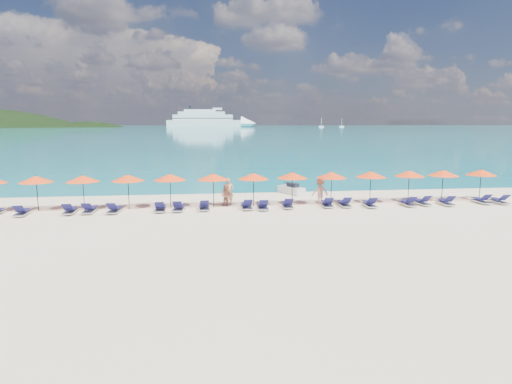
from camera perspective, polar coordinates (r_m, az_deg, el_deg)
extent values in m
plane|color=beige|center=(24.15, 0.89, -3.94)|extent=(1400.00, 1400.00, 0.00)
cube|color=#1FA9B2|center=(683.31, -6.93, 8.67)|extent=(1600.00, 1300.00, 0.01)
ellipsoid|color=black|center=(602.81, -21.27, 4.72)|extent=(162.00, 126.00, 85.50)
cube|color=white|center=(613.10, -6.89, 9.05)|extent=(105.27, 34.79, 9.42)
cone|color=white|center=(606.86, -1.01, 9.12)|extent=(23.70, 23.70, 20.72)
cube|color=white|center=(613.44, -7.08, 9.84)|extent=(84.36, 28.76, 7.53)
cube|color=white|center=(613.83, -7.27, 10.37)|extent=(65.65, 23.99, 4.71)
cube|color=white|center=(614.22, -7.45, 10.71)|extent=(44.74, 17.96, 3.30)
cube|color=black|center=(613.42, -7.08, 9.71)|extent=(85.42, 29.11, 0.85)
cube|color=black|center=(613.46, -7.09, 10.02)|extent=(83.31, 28.41, 0.85)
cylinder|color=black|center=(616.54, -8.68, 11.03)|extent=(4.14, 4.14, 5.18)
cube|color=white|center=(581.77, 11.34, 8.56)|extent=(6.42, 2.14, 1.71)
cylinder|color=white|center=(581.75, 11.36, 9.11)|extent=(0.39, 0.39, 10.71)
cube|color=white|center=(568.20, 8.69, 8.62)|extent=(6.63, 2.21, 1.77)
cylinder|color=white|center=(568.19, 8.71, 9.20)|extent=(0.40, 0.40, 11.05)
cube|color=silver|center=(33.57, 4.71, 0.27)|extent=(1.91, 2.50, 0.54)
cube|color=black|center=(33.36, 4.94, 0.89)|extent=(0.90, 1.10, 0.35)
cylinder|color=black|center=(33.94, 4.08, 1.30)|extent=(0.51, 0.31, 0.06)
imported|color=tan|center=(28.70, -3.65, 0.03)|extent=(0.70, 0.48, 1.85)
imported|color=tan|center=(28.52, -4.00, -0.43)|extent=(0.81, 0.66, 1.46)
imported|color=tan|center=(29.39, 8.52, 0.06)|extent=(1.13, 0.53, 1.75)
cylinder|color=black|center=(30.13, -27.15, -0.20)|extent=(0.05, 0.05, 2.20)
cone|color=#FF4513|center=(30.01, -27.28, 1.53)|extent=(2.10, 2.10, 0.42)
sphere|color=black|center=(29.99, -27.31, 1.95)|extent=(0.08, 0.08, 0.08)
cylinder|color=black|center=(29.23, -22.01, -0.11)|extent=(0.05, 0.05, 2.20)
cone|color=#FF4513|center=(29.11, -22.11, 1.67)|extent=(2.10, 2.10, 0.42)
sphere|color=black|center=(29.08, -22.14, 2.10)|extent=(0.08, 0.08, 0.08)
cylinder|color=black|center=(28.66, -16.63, 0.00)|extent=(0.05, 0.05, 2.20)
cone|color=#FF4513|center=(28.54, -16.72, 1.83)|extent=(2.10, 2.10, 0.42)
sphere|color=black|center=(28.51, -16.74, 2.26)|extent=(0.08, 0.08, 0.08)
cylinder|color=black|center=(28.40, -11.35, 0.12)|extent=(0.05, 0.05, 2.20)
cone|color=#FF4513|center=(28.27, -11.41, 1.97)|extent=(2.10, 2.10, 0.42)
sphere|color=black|center=(28.24, -11.42, 2.41)|extent=(0.08, 0.08, 0.08)
cylinder|color=black|center=(28.19, -5.69, 0.20)|extent=(0.05, 0.05, 2.20)
cone|color=#FF4513|center=(28.06, -5.72, 2.05)|extent=(2.10, 2.10, 0.42)
sphere|color=black|center=(28.04, -5.73, 2.50)|extent=(0.08, 0.08, 0.08)
cylinder|color=black|center=(28.33, -0.34, 0.28)|extent=(0.05, 0.05, 2.20)
cone|color=#FF4513|center=(28.20, -0.34, 2.13)|extent=(2.10, 2.10, 0.42)
sphere|color=black|center=(28.17, -0.34, 2.57)|extent=(0.08, 0.08, 0.08)
cylinder|color=black|center=(28.91, 4.85, 0.43)|extent=(0.05, 0.05, 2.20)
cone|color=#FF4513|center=(28.78, 4.87, 2.24)|extent=(2.10, 2.10, 0.42)
sphere|color=black|center=(28.76, 4.88, 2.68)|extent=(0.08, 0.08, 0.08)
cylinder|color=black|center=(29.44, 10.00, 0.48)|extent=(0.05, 0.05, 2.20)
cone|color=#FF4513|center=(29.31, 10.05, 2.26)|extent=(2.10, 2.10, 0.42)
sphere|color=black|center=(29.29, 10.06, 2.69)|extent=(0.08, 0.08, 0.08)
cylinder|color=black|center=(30.40, 15.00, 0.58)|extent=(0.05, 0.05, 2.20)
cone|color=#FF4513|center=(30.28, 15.07, 2.30)|extent=(2.10, 2.10, 0.42)
sphere|color=black|center=(30.25, 15.09, 2.71)|extent=(0.08, 0.08, 0.08)
cylinder|color=black|center=(31.68, 19.69, 0.69)|extent=(0.05, 0.05, 2.20)
cone|color=#FF4513|center=(31.57, 19.78, 2.35)|extent=(2.10, 2.10, 0.42)
sphere|color=black|center=(31.55, 19.80, 2.74)|extent=(0.08, 0.08, 0.08)
cylinder|color=black|center=(32.87, 23.60, 0.75)|extent=(0.05, 0.05, 2.20)
cone|color=#FF4513|center=(32.76, 23.70, 2.34)|extent=(2.10, 2.10, 0.42)
sphere|color=black|center=(32.74, 23.73, 2.72)|extent=(0.08, 0.08, 0.08)
cylinder|color=black|center=(34.48, 27.72, 0.82)|extent=(0.05, 0.05, 2.20)
cone|color=#FF4513|center=(34.38, 27.84, 2.34)|extent=(2.10, 2.10, 0.42)
sphere|color=black|center=(34.36, 27.86, 2.70)|extent=(0.08, 0.08, 0.08)
cube|color=silver|center=(29.21, -28.72, -2.50)|extent=(0.76, 1.75, 0.06)
cube|color=#17164D|center=(29.42, -28.61, -2.10)|extent=(0.64, 1.14, 0.04)
cube|color=#17164D|center=(28.62, -29.10, -1.91)|extent=(0.59, 0.58, 0.43)
cube|color=silver|center=(28.49, -23.55, -2.40)|extent=(0.69, 1.73, 0.06)
cube|color=#17164D|center=(28.70, -23.45, -1.99)|extent=(0.60, 1.12, 0.04)
cube|color=#17164D|center=(27.89, -23.87, -1.80)|extent=(0.57, 0.56, 0.43)
cube|color=silver|center=(28.27, -21.28, -2.35)|extent=(0.67, 1.72, 0.06)
cube|color=#17164D|center=(28.47, -21.16, -1.93)|extent=(0.58, 1.12, 0.04)
cube|color=#17164D|center=(27.67, -21.64, -1.74)|extent=(0.57, 0.55, 0.43)
cube|color=silver|center=(27.80, -18.34, -2.37)|extent=(0.77, 1.75, 0.06)
cube|color=#17164D|center=(28.01, -18.22, -1.95)|extent=(0.65, 1.15, 0.04)
cube|color=#17164D|center=(27.21, -18.71, -1.75)|extent=(0.60, 0.58, 0.43)
cube|color=silver|center=(27.42, -12.65, -2.28)|extent=(0.67, 1.72, 0.06)
cube|color=#17164D|center=(27.63, -12.62, -1.85)|extent=(0.58, 1.11, 0.04)
cube|color=#17164D|center=(26.80, -12.75, -1.65)|extent=(0.56, 0.55, 0.43)
cube|color=silver|center=(27.40, -10.26, -2.21)|extent=(0.75, 1.74, 0.06)
cube|color=#17164D|center=(27.61, -10.20, -1.78)|extent=(0.64, 1.14, 0.04)
cube|color=#17164D|center=(26.79, -10.44, -1.58)|extent=(0.59, 0.58, 0.43)
cube|color=silver|center=(27.44, -6.93, -2.11)|extent=(0.69, 1.72, 0.06)
cube|color=#17164D|center=(27.66, -6.96, -1.68)|extent=(0.60, 1.12, 0.04)
cube|color=#17164D|center=(26.83, -6.89, -1.48)|extent=(0.57, 0.56, 0.43)
cube|color=silver|center=(27.51, -1.26, -2.02)|extent=(0.67, 1.72, 0.06)
cube|color=#17164D|center=(27.73, -1.33, -1.59)|extent=(0.58, 1.12, 0.04)
cube|color=#17164D|center=(26.90, -1.11, -1.38)|extent=(0.57, 0.55, 0.43)
cube|color=silver|center=(27.41, 0.90, -2.06)|extent=(0.68, 1.72, 0.06)
cube|color=#17164D|center=(27.62, 0.84, -1.63)|extent=(0.59, 1.12, 0.04)
cube|color=#17164D|center=(26.79, 1.02, -1.43)|extent=(0.57, 0.55, 0.43)
cube|color=silver|center=(27.96, 4.22, -1.86)|extent=(0.72, 1.73, 0.06)
cube|color=#17164D|center=(28.17, 4.15, -1.44)|extent=(0.61, 1.13, 0.04)
cube|color=#17164D|center=(27.35, 4.39, -1.23)|extent=(0.58, 0.57, 0.43)
cube|color=silver|center=(28.61, 9.45, -1.71)|extent=(0.79, 1.75, 0.06)
cube|color=#17164D|center=(28.82, 9.36, -1.30)|extent=(0.66, 1.15, 0.04)
cube|color=#17164D|center=(28.00, 9.68, -1.09)|extent=(0.60, 0.59, 0.43)
cube|color=silver|center=(28.93, 11.68, -1.65)|extent=(0.69, 1.72, 0.06)
cube|color=#17164D|center=(29.13, 11.55, -1.25)|extent=(0.59, 1.12, 0.04)
cube|color=#17164D|center=(28.34, 12.02, -1.04)|extent=(0.57, 0.56, 0.43)
cube|color=silver|center=(29.18, 14.88, -1.68)|extent=(0.75, 1.74, 0.06)
cube|color=#17164D|center=(29.39, 14.75, -1.28)|extent=(0.63, 1.14, 0.04)
cube|color=#17164D|center=(28.59, 15.25, -1.08)|extent=(0.59, 0.58, 0.43)
cube|color=silver|center=(30.29, 19.53, -1.51)|extent=(0.63, 1.70, 0.06)
cube|color=#17164D|center=(30.48, 19.33, -1.13)|extent=(0.56, 1.10, 0.04)
cube|color=#17164D|center=(29.74, 20.05, -0.93)|extent=(0.55, 0.54, 0.43)
cube|color=silver|center=(30.99, 21.18, -1.37)|extent=(0.72, 1.73, 0.06)
cube|color=#17164D|center=(31.17, 20.95, -1.00)|extent=(0.62, 1.13, 0.04)
cube|color=#17164D|center=(30.46, 21.76, -0.80)|extent=(0.58, 0.57, 0.43)
cube|color=silver|center=(31.56, 23.96, -1.36)|extent=(0.72, 1.73, 0.06)
cube|color=#17164D|center=(31.75, 23.77, -1.00)|extent=(0.61, 1.13, 0.04)
cube|color=#17164D|center=(31.02, 24.48, -0.80)|extent=(0.58, 0.57, 0.43)
cube|color=silver|center=(33.29, 27.80, -1.12)|extent=(0.69, 1.72, 0.06)
cube|color=#17164D|center=(33.48, 27.59, -0.78)|extent=(0.59, 1.12, 0.04)
cube|color=#17164D|center=(32.78, 28.37, -0.58)|extent=(0.57, 0.56, 0.43)
cube|color=silver|center=(33.79, 29.64, -1.13)|extent=(0.65, 1.71, 0.06)
cube|color=#17164D|center=(33.96, 29.42, -0.79)|extent=(0.57, 1.11, 0.04)
cube|color=#17164D|center=(33.29, 30.24, -0.60)|extent=(0.56, 0.55, 0.43)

